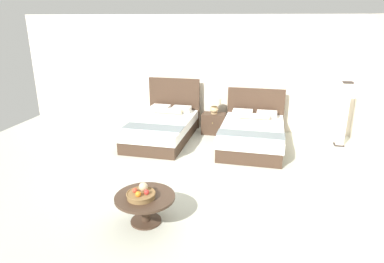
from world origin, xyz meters
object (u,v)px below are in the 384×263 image
(nightstand, at_px, (214,124))
(floor_lamp_corner, at_px, (343,114))
(table_lamp, at_px, (214,104))
(bed_near_corner, at_px, (252,134))
(coffee_table, at_px, (145,202))
(fruit_bowl, at_px, (141,194))
(bed_near_window, at_px, (163,127))

(nightstand, distance_m, floor_lamp_corner, 2.93)
(table_lamp, bearing_deg, nightstand, -90.00)
(bed_near_corner, distance_m, nightstand, 1.19)
(coffee_table, height_order, fruit_bowl, fruit_bowl)
(coffee_table, relative_size, floor_lamp_corner, 0.58)
(bed_near_corner, relative_size, fruit_bowl, 5.40)
(fruit_bowl, bearing_deg, coffee_table, 58.55)
(bed_near_corner, height_order, floor_lamp_corner, floor_lamp_corner)
(bed_near_corner, xyz_separation_m, coffee_table, (-1.29, -3.31, 0.03))
(fruit_bowl, xyz_separation_m, floor_lamp_corner, (3.24, 3.83, 0.25))
(nightstand, distance_m, fruit_bowl, 4.06)
(bed_near_window, relative_size, fruit_bowl, 5.64)
(table_lamp, bearing_deg, coffee_table, -94.60)
(table_lamp, xyz_separation_m, floor_lamp_corner, (2.88, -0.24, -0.02))
(bed_near_window, relative_size, table_lamp, 5.77)
(table_lamp, xyz_separation_m, coffee_table, (-0.32, -4.01, -0.43))
(coffee_table, xyz_separation_m, fruit_bowl, (-0.03, -0.05, 0.16))
(bed_near_corner, xyz_separation_m, table_lamp, (-0.97, 0.71, 0.46))
(nightstand, relative_size, table_lamp, 1.47)
(fruit_bowl, bearing_deg, floor_lamp_corner, 49.77)
(bed_near_window, distance_m, bed_near_corner, 2.07)
(nightstand, bearing_deg, bed_near_window, -148.56)
(floor_lamp_corner, bearing_deg, nightstand, 175.67)
(bed_near_window, distance_m, coffee_table, 3.41)
(coffee_table, xyz_separation_m, floor_lamp_corner, (3.21, 3.78, 0.41))
(bed_near_corner, height_order, nightstand, bed_near_corner)
(bed_near_window, xyz_separation_m, bed_near_corner, (2.07, -0.01, -0.00))
(bed_near_corner, bearing_deg, fruit_bowl, -111.46)
(bed_near_window, height_order, table_lamp, bed_near_window)
(bed_near_window, distance_m, fruit_bowl, 3.46)
(table_lamp, relative_size, floor_lamp_corner, 0.27)
(bed_near_window, relative_size, bed_near_corner, 1.04)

